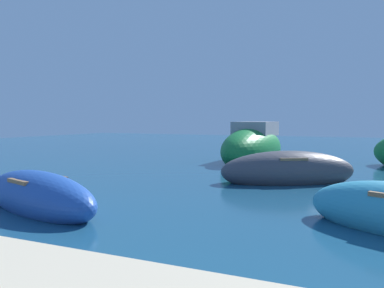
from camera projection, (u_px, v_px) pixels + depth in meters
moored_boat_2 at (39, 196)px, 8.53m from camera, size 4.20×2.39×1.09m
moored_boat_4 at (253, 147)px, 18.44m from camera, size 2.36×6.00×2.29m
moored_boat_5 at (288, 171)px, 12.24m from camera, size 4.36×3.32×1.28m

